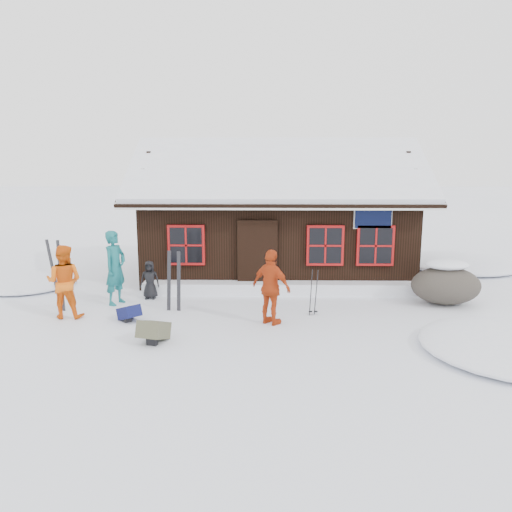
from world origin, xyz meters
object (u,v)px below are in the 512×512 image
object	(u,v)px
skier_orange_left	(64,282)
backpack_olive	(154,334)
skier_orange_right	(271,287)
boulder	(446,284)
skier_crouched	(150,280)
backpack_blue	(129,315)
skier_teal	(115,268)
ski_poles	(313,293)

from	to	relation	value
skier_orange_left	backpack_olive	xyz separation A→B (m)	(2.46, -1.62, -0.70)
skier_orange_left	skier_orange_right	size ratio (longest dim) A/B	1.01
boulder	skier_orange_left	bearing A→B (deg)	-172.12
skier_orange_right	skier_crouched	size ratio (longest dim) A/B	1.67
skier_crouched	backpack_blue	world-z (taller)	skier_crouched
skier_orange_left	backpack_blue	bearing A→B (deg)	171.24
backpack_blue	skier_teal	bearing A→B (deg)	72.65
skier_orange_left	ski_poles	bearing A→B (deg)	-177.03
skier_teal	skier_orange_left	distance (m)	1.45
backpack_blue	backpack_olive	size ratio (longest dim) A/B	0.79
skier_teal	ski_poles	world-z (taller)	skier_teal
ski_poles	backpack_olive	distance (m)	3.98
skier_orange_left	ski_poles	distance (m)	5.94
skier_teal	backpack_blue	world-z (taller)	skier_teal
boulder	backpack_olive	xyz separation A→B (m)	(-7.00, -2.93, -0.35)
skier_orange_left	boulder	xyz separation A→B (m)	(9.46, 1.31, -0.35)
skier_orange_right	ski_poles	distance (m)	1.29
ski_poles	skier_orange_right	bearing A→B (deg)	-145.35
skier_crouched	boulder	world-z (taller)	boulder
skier_crouched	backpack_blue	distance (m)	1.95
skier_crouched	backpack_olive	distance (m)	3.40
skier_crouched	backpack_olive	bearing A→B (deg)	-79.26
backpack_blue	boulder	bearing A→B (deg)	-32.84
skier_orange_right	backpack_olive	size ratio (longest dim) A/B	2.69
skier_orange_right	boulder	world-z (taller)	skier_orange_right
skier_orange_left	skier_crouched	size ratio (longest dim) A/B	1.69
skier_orange_left	backpack_olive	distance (m)	3.03
skier_orange_right	backpack_blue	xyz separation A→B (m)	(-3.32, 0.17, -0.73)
skier_crouched	skier_orange_left	bearing A→B (deg)	-137.97
ski_poles	backpack_blue	distance (m)	4.40
skier_orange_right	backpack_blue	size ratio (longest dim) A/B	3.40
skier_orange_right	skier_crouched	world-z (taller)	skier_orange_right
boulder	ski_poles	distance (m)	3.68
skier_orange_right	boulder	distance (m)	4.89
boulder	backpack_olive	size ratio (longest dim) A/B	2.76
boulder	backpack_olive	bearing A→B (deg)	-157.28
skier_teal	ski_poles	size ratio (longest dim) A/B	1.66
backpack_blue	skier_orange_left	bearing A→B (deg)	127.07
skier_crouched	backpack_olive	world-z (taller)	skier_crouched
skier_crouched	ski_poles	bearing A→B (deg)	-20.98
boulder	ski_poles	xyz separation A→B (m)	(-3.54, -1.02, 0.02)
skier_teal	skier_crouched	world-z (taller)	skier_teal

